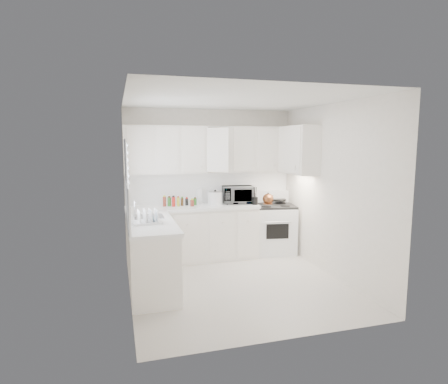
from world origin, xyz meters
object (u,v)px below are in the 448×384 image
object	(u,v)px
rice_cooker	(215,197)
dish_rack	(147,216)
utensil_crock	(255,195)
tea_kettle	(268,198)
stove	(273,222)
microwave	(238,193)

from	to	relation	value
rice_cooker	dish_rack	xyz separation A→B (m)	(-1.27, -1.25, -0.02)
utensil_crock	tea_kettle	bearing A→B (deg)	5.27
tea_kettle	stove	bearing A→B (deg)	20.58
tea_kettle	microwave	bearing A→B (deg)	134.26
stove	rice_cooker	bearing A→B (deg)	-172.86
tea_kettle	dish_rack	world-z (taller)	same
rice_cooker	dish_rack	distance (m)	1.79
tea_kettle	microwave	distance (m)	0.54
rice_cooker	dish_rack	bearing A→B (deg)	-151.60
dish_rack	utensil_crock	bearing A→B (deg)	23.31
utensil_crock	stove	bearing A→B (deg)	22.96
stove	rice_cooker	distance (m)	1.20
tea_kettle	rice_cooker	world-z (taller)	rice_cooker
tea_kettle	rice_cooker	bearing A→B (deg)	145.98
stove	rice_cooker	world-z (taller)	rice_cooker
rice_cooker	utensil_crock	size ratio (longest dim) A/B	0.79
utensil_crock	dish_rack	xyz separation A→B (m)	(-1.93, -1.02, -0.06)
microwave	stove	bearing A→B (deg)	1.86
tea_kettle	dish_rack	xyz separation A→B (m)	(-2.18, -1.04, 0.01)
stove	microwave	world-z (taller)	microwave
utensil_crock	dish_rack	bearing A→B (deg)	-152.09
tea_kettle	dish_rack	size ratio (longest dim) A/B	0.62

